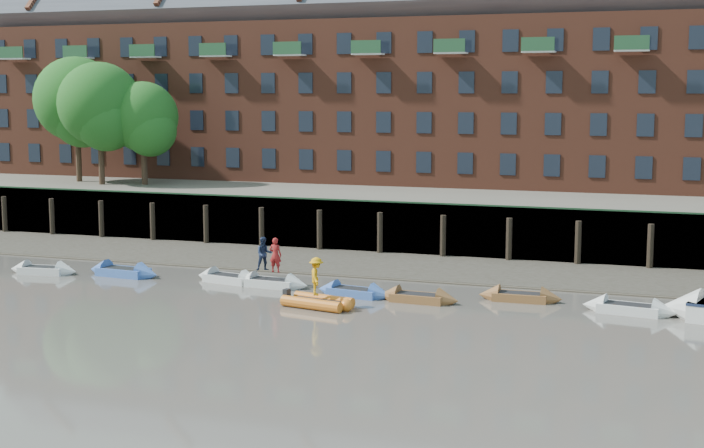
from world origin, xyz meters
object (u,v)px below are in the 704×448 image
at_px(rowboat_0, 43,270).
at_px(rowboat_4, 354,292).
at_px(rowboat_1, 123,272).
at_px(rowboat_2, 229,279).
at_px(rowboat_5, 418,298).
at_px(person_rower_b, 264,254).
at_px(rowboat_3, 272,283).
at_px(rowboat_7, 629,309).
at_px(person_rower_a, 275,255).
at_px(rowboat_6, 520,297).
at_px(rib_tender, 320,302).
at_px(person_rib_crew, 316,276).

bearing_deg(rowboat_0, rowboat_4, -6.35).
bearing_deg(rowboat_1, rowboat_2, 7.75).
bearing_deg(rowboat_5, person_rower_b, 175.07).
bearing_deg(person_rower_b, rowboat_3, -50.37).
height_order(rowboat_3, rowboat_7, rowboat_7).
xyz_separation_m(rowboat_1, rowboat_5, (16.96, -1.13, -0.02)).
relative_size(rowboat_1, person_rower_a, 2.53).
xyz_separation_m(rowboat_0, rowboat_6, (26.07, 1.59, 0.00)).
bearing_deg(rowboat_7, rowboat_5, -166.92).
distance_m(rowboat_4, rowboat_5, 3.34).
relative_size(rowboat_1, rib_tender, 1.28).
height_order(rowboat_3, rowboat_5, rowboat_3).
height_order(rowboat_4, rowboat_6, rowboat_6).
relative_size(rowboat_4, person_rower_b, 2.34).
bearing_deg(rowboat_2, rowboat_5, 3.78).
xyz_separation_m(rib_tender, person_rower_b, (-4.60, 3.88, 1.42)).
bearing_deg(rowboat_0, person_rib_crew, -15.65).
bearing_deg(person_rower_a, rowboat_6, -175.70).
bearing_deg(person_rower_b, rib_tender, -72.59).
bearing_deg(rib_tender, rowboat_2, 160.64).
xyz_separation_m(rowboat_2, rib_tender, (6.75, -4.07, 0.05)).
xyz_separation_m(rowboat_3, person_rower_b, (-0.47, 0.15, 1.47)).
bearing_deg(person_rower_b, person_rower_a, -50.93).
relative_size(person_rower_a, person_rower_b, 1.02).
xyz_separation_m(rowboat_3, person_rib_crew, (3.90, -3.64, 1.24)).
bearing_deg(rowboat_0, rowboat_7, -5.32).
xyz_separation_m(rowboat_1, rowboat_4, (13.63, -0.88, -0.02)).
height_order(rowboat_5, rowboat_7, rowboat_7).
distance_m(rowboat_7, person_rower_b, 18.33).
bearing_deg(rowboat_6, rowboat_0, -178.08).
height_order(person_rower_a, person_rib_crew, person_rower_a).
relative_size(rowboat_3, rowboat_7, 0.95).
bearing_deg(rowboat_1, rowboat_7, 4.63).
bearing_deg(rowboat_1, rib_tender, -11.02).
distance_m(rowboat_4, person_rower_a, 4.80).
bearing_deg(rib_tender, person_rower_b, 151.51).
xyz_separation_m(rowboat_3, person_rower_a, (0.27, -0.10, 1.49)).
bearing_deg(rowboat_6, rowboat_7, -12.90).
xyz_separation_m(rowboat_4, rib_tender, (-0.65, -2.92, 0.05)).
relative_size(rowboat_1, person_rib_crew, 2.55).
bearing_deg(rowboat_0, rowboat_1, 4.61).
bearing_deg(rowboat_5, rowboat_4, 178.78).
bearing_deg(rowboat_3, rib_tender, -38.39).
bearing_deg(rowboat_5, rowboat_2, 175.72).
relative_size(rowboat_0, rib_tender, 1.15).
relative_size(rowboat_7, rib_tender, 1.24).
xyz_separation_m(rib_tender, person_rower_a, (-3.85, 3.63, 1.44)).
relative_size(rowboat_3, rowboat_6, 1.03).
distance_m(rowboat_0, rowboat_1, 4.62).
bearing_deg(person_rib_crew, rowboat_7, -97.60).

